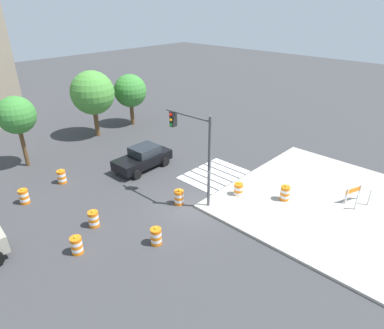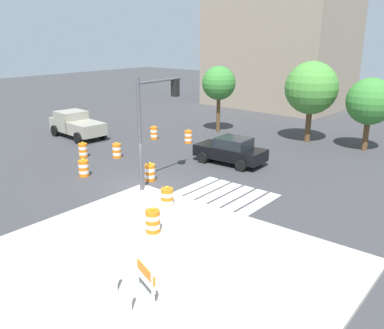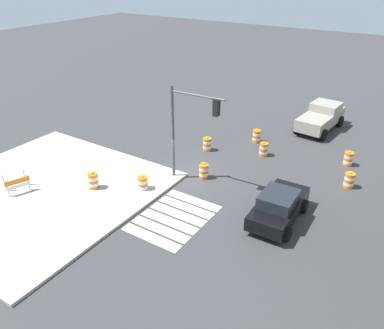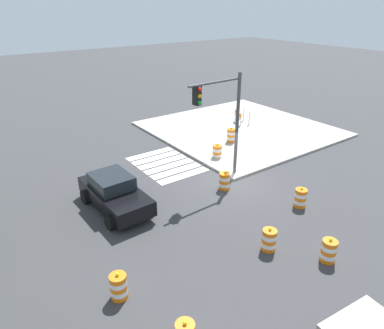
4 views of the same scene
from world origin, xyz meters
TOP-DOWN VIEW (x-y plane):
  - ground_plane at (0.00, 0.00)m, footprint 120.00×120.00m
  - sidewalk_corner at (6.00, -6.00)m, footprint 12.00×12.00m
  - crosswalk_stripes at (4.00, 1.80)m, footprint 4.35×3.20m
  - sports_car at (1.27, 6.25)m, footprint 4.35×2.24m
  - traffic_barrel_near_corner at (-3.90, 8.48)m, footprint 0.56×0.56m
  - traffic_barrel_crosswalk_end at (-0.32, 0.93)m, footprint 0.56×0.56m
  - traffic_barrel_median_near at (2.81, -1.16)m, footprint 0.56×0.56m
  - traffic_barrel_median_far at (-6.79, 1.41)m, footprint 0.56×0.56m
  - traffic_barrel_far_curb at (-3.70, -0.85)m, footprint 0.56×0.56m
  - traffic_barrel_lane_center at (-5.05, 2.72)m, footprint 0.56×0.56m
  - traffic_barrel_on_sidewalk at (4.25, -3.55)m, footprint 0.56×0.56m
  - construction_barricade at (6.84, -6.74)m, footprint 1.43×1.16m
  - traffic_light_pole at (0.54, 0.54)m, footprint 0.49×3.29m

SIDE VIEW (x-z plane):
  - ground_plane at x=0.00m, z-range 0.00..0.00m
  - crosswalk_stripes at x=4.00m, z-range 0.00..0.02m
  - sidewalk_corner at x=6.00m, z-range 0.00..0.15m
  - traffic_barrel_near_corner at x=-3.90m, z-range -0.06..0.96m
  - traffic_barrel_crosswalk_end at x=-0.32m, z-range -0.06..0.96m
  - traffic_barrel_median_near at x=2.81m, z-range -0.06..0.96m
  - traffic_barrel_median_far at x=-6.79m, z-range -0.06..0.96m
  - traffic_barrel_far_curb at x=-3.70m, z-range -0.06..0.96m
  - traffic_barrel_lane_center at x=-5.05m, z-range -0.06..0.96m
  - traffic_barrel_on_sidewalk at x=4.25m, z-range 0.09..1.11m
  - construction_barricade at x=6.84m, z-range 0.22..1.22m
  - sports_car at x=1.27m, z-range 0.00..1.63m
  - traffic_light_pole at x=0.54m, z-range 1.16..6.66m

